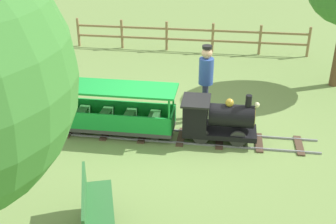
% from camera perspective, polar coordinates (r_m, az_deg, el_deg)
% --- Properties ---
extents(ground_plane, '(60.00, 60.00, 0.00)m').
position_cam_1_polar(ground_plane, '(8.48, 0.11, -3.32)').
color(ground_plane, '#75934C').
extents(track, '(0.71, 6.05, 0.04)m').
position_cam_1_polar(track, '(8.49, -0.75, -3.16)').
color(track, gray).
rests_on(track, ground_plane).
extents(locomotive, '(0.67, 1.45, 0.96)m').
position_cam_1_polar(locomotive, '(8.19, 6.42, -0.84)').
color(locomotive, black).
rests_on(locomotive, ground_plane).
extents(passenger_car, '(0.77, 2.35, 0.97)m').
position_cam_1_polar(passenger_car, '(8.47, -6.79, -0.32)').
color(passenger_car, '#3F3F3F').
rests_on(passenger_car, ground_plane).
extents(conductor_person, '(0.30, 0.30, 1.62)m').
position_cam_1_polar(conductor_person, '(8.84, 5.10, 4.74)').
color(conductor_person, '#282D47').
rests_on(conductor_person, ground_plane).
extents(park_bench, '(1.36, 0.78, 0.82)m').
position_cam_1_polar(park_bench, '(6.07, -9.71, -12.94)').
color(park_bench, '#2D6B33').
rests_on(park_bench, ground_plane).
extents(fence_section, '(0.08, 7.13, 0.90)m').
position_cam_1_polar(fence_section, '(13.19, 2.90, 10.13)').
color(fence_section, '#93754C').
rests_on(fence_section, ground_plane).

